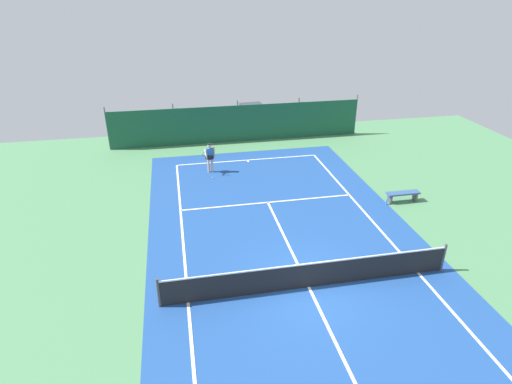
% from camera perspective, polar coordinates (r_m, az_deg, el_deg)
% --- Properties ---
extents(ground_plane, '(36.00, 36.00, 0.00)m').
position_cam_1_polar(ground_plane, '(15.15, 7.03, -12.47)').
color(ground_plane, '#4C8456').
extents(court_surface, '(11.02, 26.60, 0.01)m').
position_cam_1_polar(court_surface, '(15.15, 7.03, -12.46)').
color(court_surface, '#1E478C').
rests_on(court_surface, ground).
extents(tennis_net, '(10.12, 0.10, 1.10)m').
position_cam_1_polar(tennis_net, '(14.84, 7.14, -10.93)').
color(tennis_net, black).
rests_on(tennis_net, ground).
extents(back_fence, '(16.30, 0.98, 2.70)m').
position_cam_1_polar(back_fence, '(28.63, -2.55, 8.35)').
color(back_fence, '#195138').
rests_on(back_fence, ground).
extents(tennis_player, '(0.70, 0.76, 1.64)m').
position_cam_1_polar(tennis_player, '(23.40, -6.18, 4.84)').
color(tennis_player, '#D8AD8C').
rests_on(tennis_player, ground).
extents(tennis_ball_near_player, '(0.07, 0.07, 0.07)m').
position_cam_1_polar(tennis_ball_near_player, '(22.97, -5.78, 1.93)').
color(tennis_ball_near_player, '#CCDB33').
rests_on(tennis_ball_near_player, ground).
extents(parked_car, '(2.23, 4.31, 1.68)m').
position_cam_1_polar(parked_car, '(30.74, -0.44, 9.97)').
color(parked_car, silver).
rests_on(parked_car, ground).
extents(courtside_bench, '(1.60, 0.40, 0.49)m').
position_cam_1_polar(courtside_bench, '(21.42, 19.01, -0.31)').
color(courtside_bench, '#335184').
rests_on(courtside_bench, ground).
extents(water_bottle, '(0.08, 0.08, 0.24)m').
position_cam_1_polar(water_bottle, '(21.03, 16.99, -1.29)').
color(water_bottle, '#338CD8').
rests_on(water_bottle, ground).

